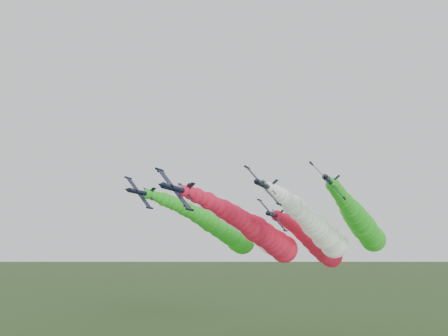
% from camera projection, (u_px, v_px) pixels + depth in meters
% --- Properties ---
extents(jet_lead, '(11.68, 64.16, 17.11)m').
position_uv_depth(jet_lead, '(263.00, 234.00, 106.97)').
color(jet_lead, black).
rests_on(jet_lead, ground).
extents(jet_inner_left, '(11.57, 64.05, 16.99)m').
position_uv_depth(jet_inner_left, '(253.00, 229.00, 117.96)').
color(jet_inner_left, black).
rests_on(jet_inner_left, ground).
extents(jet_inner_right, '(11.95, 64.43, 17.38)m').
position_uv_depth(jet_inner_right, '(319.00, 230.00, 112.81)').
color(jet_inner_right, black).
rests_on(jet_inner_right, ground).
extents(jet_outer_left, '(12.07, 64.55, 17.49)m').
position_uv_depth(jet_outer_left, '(223.00, 230.00, 131.21)').
color(jet_outer_left, black).
rests_on(jet_outer_left, ground).
extents(jet_outer_right, '(11.54, 64.02, 16.96)m').
position_uv_depth(jet_outer_right, '(362.00, 225.00, 115.70)').
color(jet_outer_right, black).
rests_on(jet_outer_right, ground).
extents(jet_trail, '(11.58, 64.06, 17.00)m').
position_uv_depth(jet_trail, '(318.00, 245.00, 131.27)').
color(jet_trail, black).
rests_on(jet_trail, ground).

